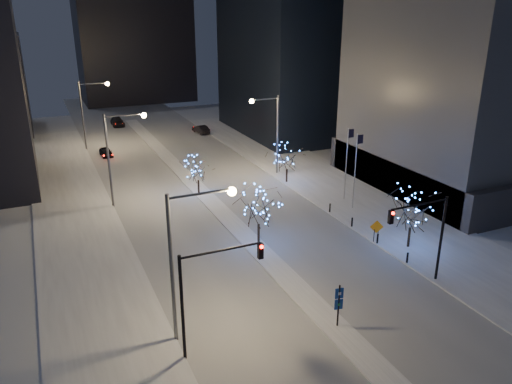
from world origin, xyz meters
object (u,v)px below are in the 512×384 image
wayfinding_sign (339,302)px  traffic_signal_east (427,228)px  street_lamp_east (271,125)px  construction_sign (377,229)px  traffic_signal_west (207,285)px  car_mid (201,129)px  street_lamp_w_far (89,106)px  car_far (117,122)px  holiday_tree_plaza_far (287,158)px  holiday_tree_median_near (259,208)px  car_near (106,152)px  holiday_tree_median_far (198,169)px  street_lamp_w_near (188,246)px  holiday_tree_plaza_near (412,211)px  street_lamp_w_mid (118,147)px

wayfinding_sign → traffic_signal_east: bearing=22.2°
street_lamp_east → construction_sign: 22.20m
traffic_signal_east → traffic_signal_west: bearing=-176.7°
wayfinding_sign → car_mid: bearing=90.0°
street_lamp_w_far → street_lamp_east: same height
car_far → construction_sign: 59.77m
street_lamp_east → wayfinding_sign: bearing=-107.7°
traffic_signal_east → car_far: bearing=100.3°
holiday_tree_plaza_far → construction_sign: size_ratio=2.30×
street_lamp_w_far → holiday_tree_median_near: bearing=-76.6°
car_near → holiday_tree_plaza_far: holiday_tree_plaza_far is taller
traffic_signal_east → holiday_tree_median_far: traffic_signal_east is taller
street_lamp_w_near → street_lamp_east: 33.85m
street_lamp_w_near → car_far: street_lamp_w_near is taller
traffic_signal_west → car_far: traffic_signal_west is taller
car_mid → holiday_tree_plaza_far: bearing=84.0°
construction_sign → wayfinding_sign: bearing=-113.9°
holiday_tree_median_far → wayfinding_sign: holiday_tree_median_far is taller
traffic_signal_west → holiday_tree_plaza_far: (18.94, 26.31, -1.62)m
holiday_tree_plaza_near → holiday_tree_plaza_far: 20.05m
holiday_tree_median_near → street_lamp_w_far: bearing=103.4°
car_near → wayfinding_sign: wayfinding_sign is taller
car_mid → holiday_tree_plaza_near: bearing=84.8°
street_lamp_w_far → holiday_tree_median_near: (9.44, -39.57, -2.96)m
holiday_tree_median_far → street_lamp_w_far: bearing=108.5°
car_mid → holiday_tree_plaza_far: 28.95m
street_lamp_w_far → holiday_tree_median_near: street_lamp_w_far is taller
construction_sign → holiday_tree_median_far: bearing=143.5°
traffic_signal_east → car_far: 66.86m
holiday_tree_median_far → construction_sign: bearing=-59.6°
street_lamp_w_far → wayfinding_sign: (9.08, -53.08, -4.53)m
street_lamp_w_far → traffic_signal_east: (17.88, -51.00, -1.74)m
street_lamp_w_mid → holiday_tree_plaza_far: bearing=-2.0°
holiday_tree_median_near → holiday_tree_plaza_near: holiday_tree_plaza_near is taller
street_lamp_w_near → wayfinding_sign: (9.08, -3.08, -4.53)m
street_lamp_east → holiday_tree_plaza_near: (2.20, -23.65, -2.87)m
traffic_signal_east → car_mid: traffic_signal_east is taller
holiday_tree_plaza_far → holiday_tree_median_far: bearing=177.6°
construction_sign → car_mid: bearing=114.7°
street_lamp_east → traffic_signal_east: (-1.14, -29.00, -1.69)m
traffic_signal_west → car_near: 47.33m
street_lamp_w_mid → holiday_tree_median_far: size_ratio=2.23×
traffic_signal_east → holiday_tree_plaza_near: traffic_signal_east is taller
traffic_signal_west → traffic_signal_east: size_ratio=1.00×
street_lamp_east → holiday_tree_median_far: street_lamp_east is taller
holiday_tree_median_near → construction_sign: bearing=-22.4°
street_lamp_w_near → traffic_signal_west: 2.70m
street_lamp_w_mid → traffic_signal_east: 31.60m
street_lamp_w_near → construction_sign: street_lamp_w_near is taller
holiday_tree_median_far → holiday_tree_plaza_near: 24.10m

